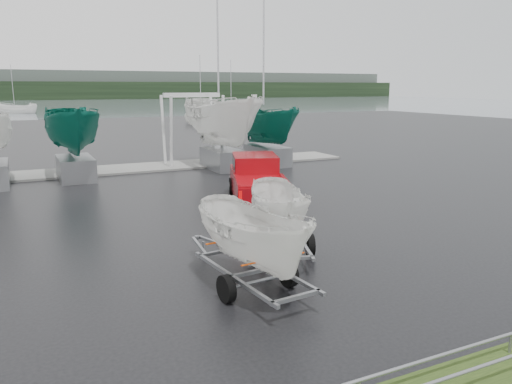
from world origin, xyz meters
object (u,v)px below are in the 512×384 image
pickup_truck (257,179)px  trailer_hitched (280,169)px  trailer_parked (254,184)px  boat_hoist (192,119)px

pickup_truck → trailer_hitched: bearing=-90.0°
trailer_hitched → trailer_parked: 2.59m
boat_hoist → pickup_truck: bearing=-94.7°
pickup_truck → boat_hoist: boat_hoist is taller
pickup_truck → trailer_parked: size_ratio=1.29×
trailer_parked → boat_hoist: bearing=69.6°
pickup_truck → trailer_hitched: trailer_hitched is taller
trailer_parked → boat_hoist: 18.55m
trailer_hitched → boat_hoist: bearing=99.5°
pickup_truck → trailer_parked: 8.79m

